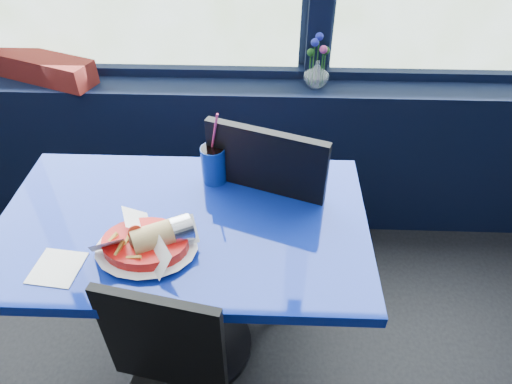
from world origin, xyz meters
name	(u,v)px	position (x,y,z in m)	size (l,w,h in m)	color
window_sill	(159,151)	(0.00, 2.87, 0.40)	(5.00, 0.26, 0.80)	black
near_table	(188,258)	(0.30, 2.00, 0.57)	(1.20, 0.70, 0.75)	black
chair_near_back	(254,204)	(0.52, 2.29, 0.57)	(0.57, 0.57, 0.99)	black
planter_box	(39,67)	(-0.50, 2.88, 0.86)	(0.56, 0.14, 0.11)	maroon
flower_vase	(317,71)	(0.78, 2.85, 0.87)	(0.15, 0.15, 0.24)	silver
food_basket	(148,242)	(0.22, 1.87, 0.79)	(0.28, 0.27, 0.10)	red
ketchup_bottle	(234,153)	(0.45, 2.23, 0.85)	(0.06, 0.06, 0.24)	red
soda_cup	(214,164)	(0.38, 2.21, 0.82)	(0.09, 0.09, 0.29)	navy
napkin	(57,268)	(-0.03, 1.79, 0.75)	(0.14, 0.14, 0.00)	white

